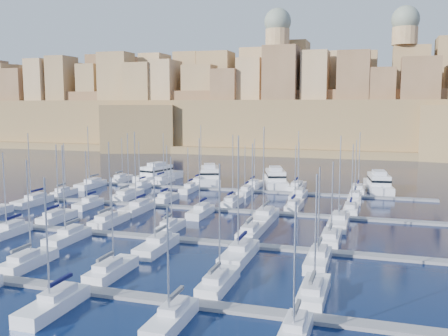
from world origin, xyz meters
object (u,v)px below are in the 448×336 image
(sailboat_4, at_px, (218,282))
(motor_yacht_c, at_px, (275,179))
(motor_yacht_b, at_px, (210,176))
(motor_yacht_d, at_px, (378,184))
(sailboat_2, at_px, (28,261))
(motor_yacht_a, at_px, (158,174))

(sailboat_4, distance_m, motor_yacht_c, 70.77)
(motor_yacht_b, relative_size, motor_yacht_d, 1.06)
(sailboat_2, xyz_separation_m, sailboat_4, (24.87, -0.03, 0.00))
(sailboat_4, height_order, motor_yacht_b, sailboat_4)
(motor_yacht_a, xyz_separation_m, motor_yacht_c, (31.60, 0.38, -0.00))
(sailboat_2, distance_m, sailboat_4, 24.87)
(motor_yacht_a, relative_size, motor_yacht_d, 0.97)
(sailboat_2, distance_m, motor_yacht_b, 70.60)
(motor_yacht_b, bearing_deg, motor_yacht_c, -0.98)
(sailboat_4, xyz_separation_m, motor_yacht_d, (16.62, 70.24, 0.98))
(motor_yacht_a, bearing_deg, motor_yacht_b, 2.73)
(motor_yacht_a, bearing_deg, motor_yacht_d, 0.31)
(motor_yacht_b, xyz_separation_m, motor_yacht_d, (41.78, -0.38, 0.00))
(sailboat_4, bearing_deg, motor_yacht_c, 96.38)
(motor_yacht_c, distance_m, motor_yacht_d, 24.48)
(motor_yacht_d, bearing_deg, sailboat_4, -103.31)
(motor_yacht_a, xyz_separation_m, motor_yacht_d, (56.08, 0.30, 0.00))
(motor_yacht_b, relative_size, motor_yacht_c, 1.04)
(motor_yacht_b, bearing_deg, motor_yacht_d, -0.52)
(sailboat_2, relative_size, motor_yacht_d, 0.80)
(sailboat_2, bearing_deg, motor_yacht_d, 59.42)
(sailboat_2, relative_size, motor_yacht_c, 0.79)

